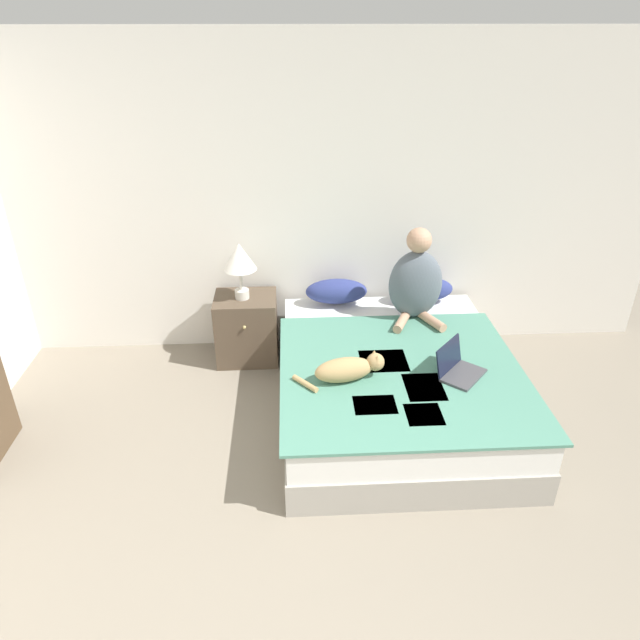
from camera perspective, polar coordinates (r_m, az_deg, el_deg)
The scene contains 9 objects.
wall_back at distance 4.69m, azimuth -0.77°, elevation 11.71°, with size 5.83×0.05×2.55m.
bed at distance 4.22m, azimuth 7.50°, elevation -6.31°, with size 1.66×2.02×0.47m.
pillow_near at distance 4.76m, azimuth 1.65°, elevation 2.89°, with size 0.51×0.23×0.21m.
pillow_far at distance 4.87m, azimuth 10.19°, elevation 3.04°, with size 0.51×0.23×0.21m.
person_sitting at distance 4.50m, azimuth 9.56°, elevation 3.83°, with size 0.42×0.41×0.74m.
cat_tabby at distance 3.76m, azimuth 2.82°, elevation -4.89°, with size 0.61×0.26×0.18m.
laptop_open at distance 3.94m, azimuth 13.66°, elevation -4.73°, with size 0.39×0.40×0.21m.
nightstand at distance 4.82m, azimuth -7.32°, elevation -0.80°, with size 0.51×0.44×0.57m.
table_lamp at distance 4.55m, azimuth -8.05°, elevation 6.06°, with size 0.26×0.26×0.47m.
Camera 1 is at (-0.19, -0.90, 2.60)m, focal length 32.00 mm.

